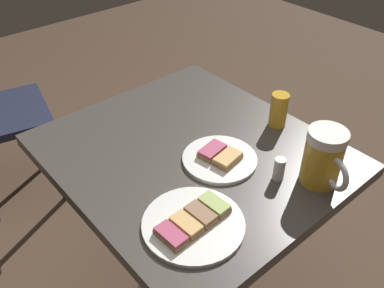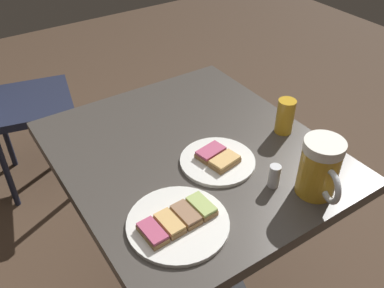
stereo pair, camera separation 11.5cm
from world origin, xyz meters
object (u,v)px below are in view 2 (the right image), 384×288
at_px(plate_near, 178,222).
at_px(cafe_chair, 10,95).
at_px(salt_shaker, 274,176).
at_px(beer_mug, 320,168).
at_px(beer_glass_small, 285,116).
at_px(plate_far, 218,160).

relative_size(plate_near, cafe_chair, 0.27).
relative_size(salt_shaker, cafe_chair, 0.07).
xyz_separation_m(beer_mug, salt_shaker, (-0.07, -0.07, -0.04)).
relative_size(beer_glass_small, cafe_chair, 0.12).
relative_size(plate_near, beer_mug, 1.55).
bearing_deg(beer_mug, plate_far, -149.11).
distance_m(plate_far, beer_mug, 0.27).
height_order(plate_near, plate_far, same).
bearing_deg(salt_shaker, plate_far, -156.95).
height_order(beer_mug, salt_shaker, beer_mug).
bearing_deg(plate_near, beer_mug, 74.37).
bearing_deg(plate_far, cafe_chair, -164.15).
bearing_deg(cafe_chair, salt_shaker, 29.34).
bearing_deg(plate_near, salt_shaker, 85.63).
bearing_deg(salt_shaker, beer_glass_small, 130.83).
bearing_deg(beer_mug, salt_shaker, -136.61).
xyz_separation_m(beer_mug, cafe_chair, (-1.34, -0.45, -0.31)).
xyz_separation_m(beer_glass_small, salt_shaker, (0.16, -0.18, -0.02)).
xyz_separation_m(plate_near, salt_shaker, (0.02, 0.27, 0.02)).
xyz_separation_m(plate_far, beer_mug, (0.22, 0.13, 0.07)).
height_order(plate_near, beer_glass_small, beer_glass_small).
relative_size(plate_near, plate_far, 1.16).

